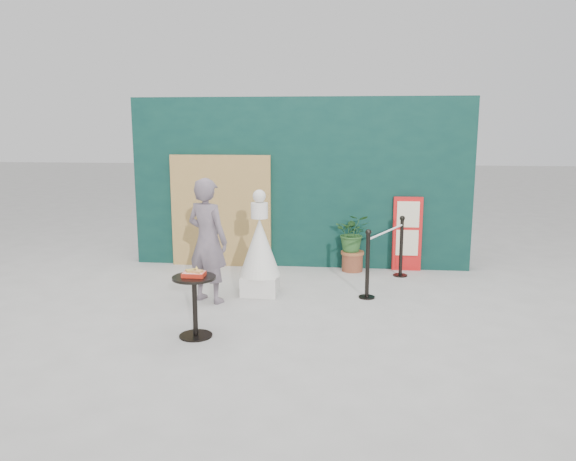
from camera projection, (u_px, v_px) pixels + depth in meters
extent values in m
plane|color=#ADAAA5|center=(278.00, 324.00, 7.21)|extent=(60.00, 60.00, 0.00)
cube|color=black|center=(300.00, 183.00, 10.01)|extent=(6.00, 0.30, 3.00)
cube|color=tan|center=(221.00, 211.00, 10.04)|extent=(1.80, 0.08, 2.00)
imported|color=slate|center=(208.00, 241.00, 7.99)|extent=(0.77, 0.66, 1.79)
cube|color=red|center=(407.00, 234.00, 9.77)|extent=(0.50, 0.06, 1.30)
cube|color=beige|center=(408.00, 214.00, 9.68)|extent=(0.38, 0.02, 0.45)
cube|color=beige|center=(407.00, 243.00, 9.77)|extent=(0.38, 0.02, 0.45)
cube|color=red|center=(406.00, 262.00, 9.83)|extent=(0.38, 0.02, 0.18)
cube|color=silver|center=(260.00, 284.00, 8.48)|extent=(0.53, 0.53, 0.29)
cone|color=silver|center=(260.00, 247.00, 8.37)|extent=(0.62, 0.62, 0.87)
cylinder|color=white|center=(259.00, 210.00, 8.27)|extent=(0.25, 0.25, 0.23)
sphere|color=silver|center=(259.00, 196.00, 8.23)|extent=(0.19, 0.19, 0.19)
cylinder|color=black|center=(196.00, 336.00, 6.78)|extent=(0.40, 0.40, 0.02)
cylinder|color=black|center=(195.00, 308.00, 6.72)|extent=(0.06, 0.06, 0.72)
cylinder|color=black|center=(194.00, 278.00, 6.65)|extent=(0.52, 0.52, 0.03)
cube|color=red|center=(194.00, 274.00, 6.64)|extent=(0.26, 0.19, 0.05)
cube|color=red|center=(194.00, 272.00, 6.64)|extent=(0.24, 0.17, 0.00)
cube|color=gold|center=(191.00, 271.00, 6.65)|extent=(0.15, 0.14, 0.02)
cube|color=#E5AA53|center=(197.00, 271.00, 6.61)|extent=(0.13, 0.13, 0.02)
cone|color=yellow|center=(197.00, 268.00, 6.68)|extent=(0.06, 0.06, 0.06)
cylinder|color=brown|center=(352.00, 262.00, 9.81)|extent=(0.36, 0.36, 0.30)
cylinder|color=#985D31|center=(352.00, 253.00, 9.78)|extent=(0.40, 0.40, 0.05)
imported|color=#265223|center=(353.00, 233.00, 9.71)|extent=(0.60, 0.52, 0.66)
cylinder|color=black|center=(367.00, 297.00, 8.30)|extent=(0.24, 0.24, 0.02)
cylinder|color=black|center=(367.00, 266.00, 8.22)|extent=(0.06, 0.06, 0.96)
sphere|color=black|center=(368.00, 232.00, 8.12)|extent=(0.09, 0.09, 0.09)
cylinder|color=black|center=(400.00, 275.00, 9.51)|extent=(0.24, 0.24, 0.02)
cylinder|color=black|center=(401.00, 248.00, 9.42)|extent=(0.06, 0.06, 0.96)
sphere|color=black|center=(402.00, 218.00, 9.33)|extent=(0.09, 0.09, 0.09)
cylinder|color=white|center=(386.00, 232.00, 8.75)|extent=(0.63, 1.31, 0.03)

